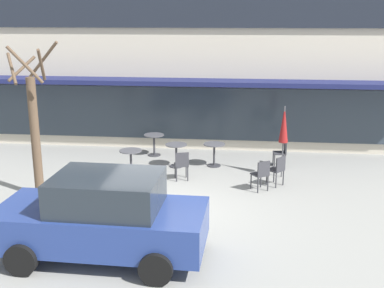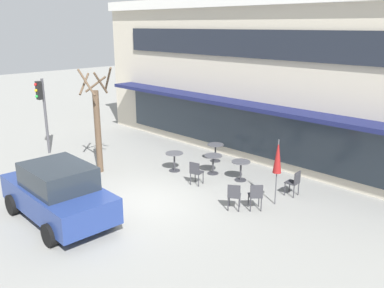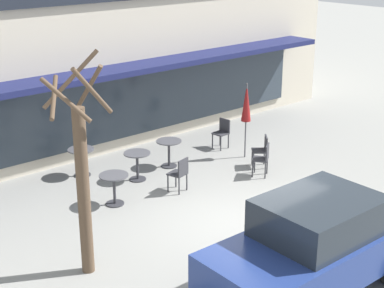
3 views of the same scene
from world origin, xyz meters
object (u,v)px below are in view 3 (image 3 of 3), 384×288
cafe_table_streetside (81,158)px  cafe_table_near_wall (169,149)px  cafe_table_by_tree (114,184)px  cafe_chair_2 (222,131)px  cafe_chair_0 (263,157)px  cafe_chair_1 (180,172)px  cafe_table_mid_patio (137,161)px  parked_sedan (313,245)px  patio_umbrella_green_folded (246,103)px  cafe_chair_3 (262,149)px  street_tree (82,177)px

cafe_table_streetside → cafe_table_near_wall: bearing=-24.7°
cafe_table_by_tree → cafe_chair_2: bearing=14.6°
cafe_chair_0 → cafe_chair_1: size_ratio=1.00×
cafe_table_mid_patio → parked_sedan: bearing=-95.5°
cafe_table_streetside → cafe_chair_1: bearing=-62.5°
cafe_table_mid_patio → patio_umbrella_green_folded: patio_umbrella_green_folded is taller
cafe_chair_2 → cafe_chair_3: same height
patio_umbrella_green_folded → cafe_chair_1: (-3.00, -0.66, -1.10)m
patio_umbrella_green_folded → cafe_chair_0: (-0.66, -1.31, -1.10)m
cafe_table_near_wall → street_tree: size_ratio=0.18×
cafe_table_mid_patio → street_tree: size_ratio=0.18×
cafe_chair_0 → parked_sedan: 5.35m
cafe_chair_0 → cafe_table_near_wall: bearing=124.0°
cafe_chair_3 → patio_umbrella_green_folded: bearing=77.2°
cafe_chair_0 → cafe_chair_3: 0.68m
cafe_table_by_tree → street_tree: street_tree is taller
cafe_table_streetside → cafe_chair_3: 4.92m
cafe_table_by_tree → cafe_chair_2: (4.71, 1.23, 0.01)m
cafe_chair_0 → cafe_chair_1: (-2.34, 0.65, 0.00)m
cafe_table_near_wall → patio_umbrella_green_folded: 2.55m
cafe_table_mid_patio → cafe_chair_3: cafe_chair_3 is taller
patio_umbrella_green_folded → cafe_chair_2: bearing=86.7°
cafe_chair_0 → cafe_table_streetside: bearing=139.0°
cafe_chair_3 → cafe_chair_0: bearing=-134.7°
cafe_table_near_wall → cafe_table_streetside: (-2.18, 1.00, 0.00)m
cafe_table_by_tree → parked_sedan: bearing=-82.4°
cafe_table_mid_patio → cafe_chair_1: cafe_chair_1 is taller
cafe_chair_3 → parked_sedan: 6.03m
cafe_table_near_wall → cafe_chair_0: 2.62m
cafe_table_by_tree → cafe_chair_3: bearing=-7.9°
cafe_table_by_tree → cafe_chair_1: size_ratio=0.85×
cafe_table_near_wall → cafe_chair_0: cafe_chair_0 is taller
street_tree → cafe_chair_1: bearing=24.6°
cafe_table_mid_patio → cafe_table_near_wall: bearing=9.4°
cafe_table_mid_patio → cafe_chair_3: bearing=-25.2°
cafe_table_near_wall → street_tree: bearing=-144.9°
cafe_table_near_wall → cafe_chair_3: bearing=-41.0°
cafe_table_streetside → cafe_chair_0: 4.83m
cafe_table_mid_patio → cafe_chair_0: 3.33m
parked_sedan → street_tree: (-2.75, 3.17, 1.06)m
parked_sedan → cafe_table_mid_patio: bearing=84.5°
patio_umbrella_green_folded → cafe_chair_1: size_ratio=2.47×
cafe_table_mid_patio → patio_umbrella_green_folded: (3.35, -0.66, 1.11)m
cafe_table_near_wall → cafe_chair_1: 1.75m
cafe_chair_1 → street_tree: size_ratio=0.21×
cafe_chair_1 → cafe_table_near_wall: bearing=60.2°
cafe_chair_2 → cafe_chair_3: (-0.25, -1.85, 0.00)m
cafe_table_streetside → cafe_chair_0: bearing=-41.0°
cafe_chair_1 → cafe_table_mid_patio: bearing=105.0°
cafe_table_streetside → cafe_chair_1: (1.31, -2.52, 0.01)m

